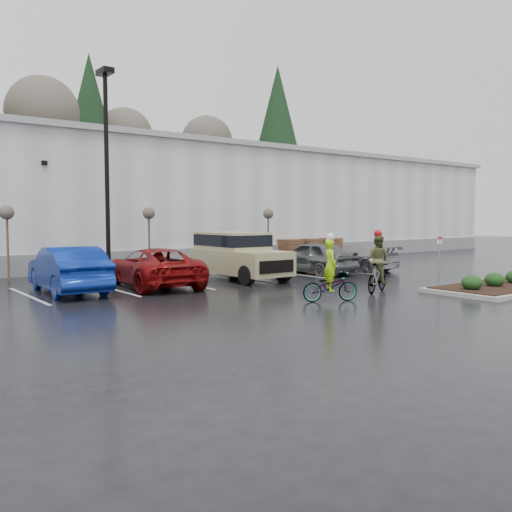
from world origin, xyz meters
TOP-DOWN VIEW (x-y plane):
  - ground at (0.00, 0.00)m, footprint 120.00×120.00m
  - warehouse at (0.00, 21.99)m, footprint 60.50×15.50m
  - wooded_ridge at (0.00, 45.00)m, footprint 80.00×25.00m
  - lamppost at (-4.00, 12.00)m, footprint 0.50×1.00m
  - sapling_west at (-8.00, 13.00)m, footprint 0.60×0.60m
  - sapling_mid at (-1.50, 13.00)m, footprint 0.60×0.60m
  - sapling_east at (6.00, 13.00)m, footprint 0.60×0.60m
  - pallet_stack_a at (8.50, 14.00)m, footprint 1.20×1.20m
  - pallet_stack_b at (10.20, 14.00)m, footprint 1.20×1.20m
  - pallet_stack_c at (12.00, 14.00)m, footprint 1.20×1.20m
  - shrub_a at (4.00, -1.00)m, footprint 0.70×0.70m
  - shrub_b at (5.50, -1.00)m, footprint 0.70×0.70m
  - fire_lane_sign at (3.80, 0.20)m, footprint 0.30×0.05m
  - car_blue at (-7.12, 7.99)m, footprint 2.04×5.16m
  - car_red at (-3.90, 7.68)m, footprint 3.16×5.71m
  - suv_tan at (0.16, 7.62)m, footprint 2.20×5.10m
  - car_grey at (4.38, 7.55)m, footprint 2.20×4.73m
  - car_far_silver at (7.18, 7.37)m, footprint 2.31×4.74m
  - cyclist_hivis at (-1.09, 0.88)m, footprint 1.92×1.32m
  - cyclist_olive at (1.67, 1.27)m, footprint 1.81×1.10m

SIDE VIEW (x-z plane):
  - ground at x=0.00m, z-range 0.00..0.00m
  - shrub_a at x=4.00m, z-range 0.15..0.67m
  - shrub_b at x=5.50m, z-range 0.15..0.67m
  - car_far_silver at x=7.18m, z-range 0.00..1.33m
  - pallet_stack_a at x=8.50m, z-range 0.00..1.35m
  - pallet_stack_b at x=10.20m, z-range 0.00..1.35m
  - pallet_stack_c at x=12.00m, z-range 0.00..1.35m
  - cyclist_hivis at x=-1.09m, z-range -0.42..1.79m
  - car_red at x=-3.90m, z-range 0.00..1.51m
  - car_grey at x=4.38m, z-range 0.00..1.57m
  - cyclist_olive at x=1.67m, z-range -0.30..1.96m
  - car_blue at x=-7.12m, z-range 0.00..1.67m
  - suv_tan at x=0.16m, z-range 0.00..2.06m
  - fire_lane_sign at x=3.80m, z-range 0.31..2.51m
  - sapling_west at x=-8.00m, z-range 1.13..4.33m
  - sapling_mid at x=-1.50m, z-range 1.13..4.33m
  - sapling_east at x=6.00m, z-range 1.13..4.33m
  - wooded_ridge at x=0.00m, z-range 0.00..6.00m
  - warehouse at x=0.00m, z-range 0.05..7.25m
  - lamppost at x=-4.00m, z-range 1.07..10.30m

